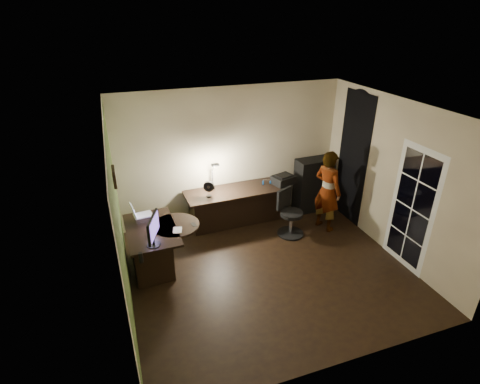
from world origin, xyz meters
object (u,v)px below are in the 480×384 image
object	(u,v)px
desk_right	(236,207)
person	(327,191)
office_chair	(292,214)
cabinet	(313,185)
monitor	(153,235)
desk_left	(153,248)

from	to	relation	value
desk_right	person	size ratio (longest dim) A/B	1.25
office_chair	cabinet	bearing A→B (deg)	17.85
person	desk_right	bearing A→B (deg)	46.14
cabinet	person	xyz separation A→B (m)	(-0.15, -0.78, 0.23)
monitor	person	xyz separation A→B (m)	(3.39, 0.65, -0.11)
cabinet	desk_right	bearing A→B (deg)	179.91
cabinet	monitor	size ratio (longest dim) A/B	2.14
cabinet	office_chair	world-z (taller)	cabinet
desk_right	office_chair	distance (m)	1.14
desk_left	cabinet	xyz separation A→B (m)	(3.52, 0.95, 0.21)
desk_right	office_chair	size ratio (longest dim) A/B	2.21
office_chair	person	distance (m)	0.82
cabinet	office_chair	distance (m)	1.20
cabinet	office_chair	bearing A→B (deg)	-140.27
cabinet	monitor	xyz separation A→B (m)	(-3.54, -1.43, 0.34)
cabinet	monitor	world-z (taller)	cabinet
office_chair	desk_right	bearing A→B (deg)	115.78
desk_right	monitor	distance (m)	2.31
desk_right	monitor	size ratio (longest dim) A/B	3.73
desk_right	cabinet	world-z (taller)	cabinet
person	cabinet	bearing A→B (deg)	-30.36
office_chair	person	world-z (taller)	person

